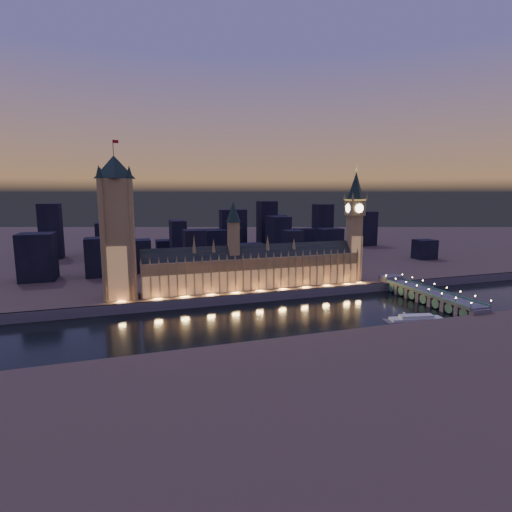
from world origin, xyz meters
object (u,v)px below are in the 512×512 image
object	(u,v)px
palace_of_westminster	(254,267)
victoria_tower	(117,221)
westminster_bridge	(425,295)
river_boat	(416,319)
elizabeth_tower	(355,217)

from	to	relation	value
palace_of_westminster	victoria_tower	xyz separation A→B (m)	(-115.47, 0.19, 44.48)
palace_of_westminster	westminster_bridge	world-z (taller)	palace_of_westminster
victoria_tower	westminster_bridge	size ratio (longest dim) A/B	1.12
palace_of_westminster	river_boat	size ratio (longest dim) A/B	4.19
river_boat	elizabeth_tower	bearing A→B (deg)	84.20
victoria_tower	elizabeth_tower	bearing A→B (deg)	-0.00
westminster_bridge	palace_of_westminster	bearing A→B (deg)	154.22
palace_of_westminster	elizabeth_tower	world-z (taller)	elizabeth_tower
palace_of_westminster	victoria_tower	distance (m)	123.74
elizabeth_tower	river_boat	size ratio (longest dim) A/B	2.32
palace_of_westminster	river_boat	bearing A→B (deg)	-49.08
victoria_tower	elizabeth_tower	size ratio (longest dim) A/B	1.13
elizabeth_tower	victoria_tower	bearing A→B (deg)	180.00
elizabeth_tower	river_boat	world-z (taller)	elizabeth_tower
elizabeth_tower	westminster_bridge	distance (m)	97.30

